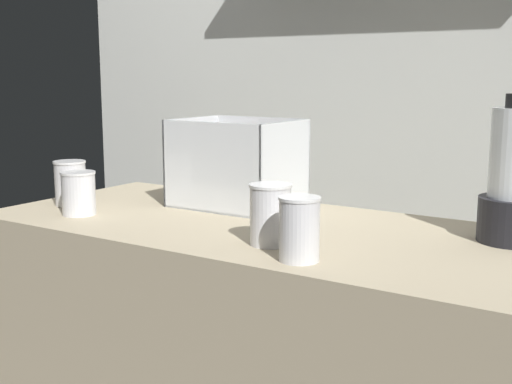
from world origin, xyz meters
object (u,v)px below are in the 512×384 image
Objects in this scene: juice_cup_mango_middle at (270,219)px; juice_cup_carrot_right at (299,233)px; carrot_display_bin at (236,179)px; juice_cup_pomegranate_left at (79,195)px; juice_cup_carrot_far_left at (70,186)px.

juice_cup_mango_middle is 1.03× the size of juice_cup_carrot_right.
juice_cup_carrot_right is at bearing -33.67° from juice_cup_mango_middle.
juice_cup_mango_middle is at bearing -45.72° from carrot_display_bin.
juice_cup_pomegranate_left is (-0.28, -0.33, -0.02)m from carrot_display_bin.
carrot_display_bin reaches higher than juice_cup_pomegranate_left.
juice_cup_carrot_right is (0.12, -0.08, -0.00)m from juice_cup_mango_middle.
juice_cup_pomegranate_left is at bearing -130.10° from carrot_display_bin.
juice_cup_carrot_right is at bearing -42.89° from carrot_display_bin.
juice_cup_carrot_far_left is 0.94× the size of juice_cup_mango_middle.
juice_cup_pomegranate_left is 0.89× the size of juice_cup_carrot_right.
juice_cup_mango_middle is 0.14m from juice_cup_carrot_right.
juice_cup_carrot_right is (0.43, -0.40, -0.02)m from carrot_display_bin.
juice_cup_carrot_far_left is at bearing 174.29° from juice_cup_mango_middle.
juice_cup_mango_middle reaches higher than juice_cup_carrot_right.
carrot_display_bin is 0.47m from juice_cup_carrot_far_left.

